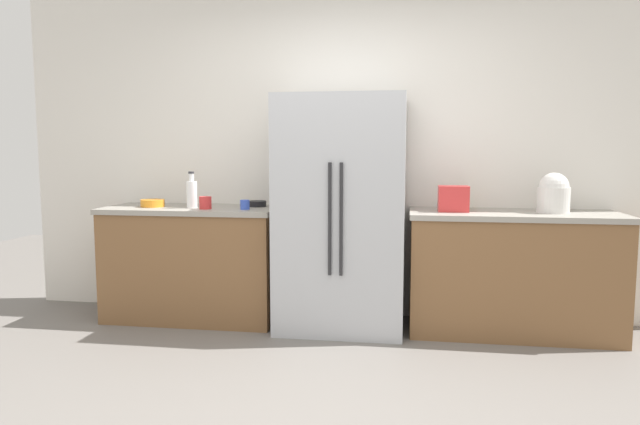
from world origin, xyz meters
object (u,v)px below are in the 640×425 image
Objects in this scene: rice_cooker at (554,194)px; cup_a at (245,205)px; refrigerator at (341,214)px; cup_b at (205,203)px; cup_c at (462,204)px; bottle_a at (192,193)px; bowl_a at (257,204)px; bowl_b at (153,203)px; toaster at (453,199)px.

cup_a is (-2.28, -0.14, -0.10)m from rice_cooker.
refrigerator is 0.74m from cup_a.
cup_b is 1.98m from cup_c.
bottle_a is 0.17m from cup_b.
refrigerator is 0.73m from bowl_a.
bowl_b is (-2.44, -0.20, -0.01)m from cup_c.
refrigerator is 21.20× the size of cup_c.
cup_b is 1.16× the size of cup_c.
rice_cooker is (1.54, 0.07, 0.17)m from refrigerator.
rice_cooker reaches higher than cup_b.
toaster is 1.54m from bowl_a.
cup_c is (0.91, 0.23, 0.07)m from refrigerator.
refrigerator is at bearing 0.42° from bottle_a.
refrigerator is at bearing -177.98° from toaster.
toaster is 2.29× the size of cup_b.
refrigerator is at bearing -0.90° from bowl_b.
toaster is 2.01m from bottle_a.
cup_a is at bearing 2.22° from cup_b.
cup_c is (0.08, 0.20, -0.06)m from toaster.
cup_b is at bearing -177.78° from cup_a.
rice_cooker is 2.29m from cup_a.
refrigerator is 0.84m from toaster.
bowl_a is at bearing 36.57° from cup_b.
toaster is 0.22m from cup_c.
cup_c is at bearing 10.07° from cup_a.
toaster is at bearing -112.88° from cup_c.
refrigerator is 1.55m from rice_cooker.
bowl_b is (-0.79, 0.09, -0.01)m from cup_a.
bowl_b is (-0.48, 0.10, -0.02)m from cup_b.
bowl_b is at bearing -169.54° from bowl_a.
bowl_a is at bearing 166.06° from refrigerator.
bottle_a is at bearing -178.27° from rice_cooker.
bowl_a is at bearing 177.42° from rice_cooker.
rice_cooker is 0.66m from cup_c.
bottle_a is at bearing -178.92° from toaster.
bottle_a is 0.46m from cup_a.
cup_a is at bearing -6.46° from bowl_b.
cup_a is 0.24m from bowl_a.
toaster is at bearing 1.08° from bottle_a.
refrigerator is 6.16× the size of bottle_a.
bottle_a is 1.89× the size of bowl_a.
toaster is 2.65× the size of cup_c.
rice_cooker is 1.92× the size of bowl_a.
bottle_a reaches higher than bowl_b.
toaster is 1.57m from cup_a.
refrigerator reaches higher than bowl_b.
cup_a is at bearing -176.53° from toaster.
bottle_a is (-2.01, -0.04, 0.02)m from toaster.
bottle_a is at bearing -179.58° from refrigerator.
refrigerator is 9.36× the size of bowl_b.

